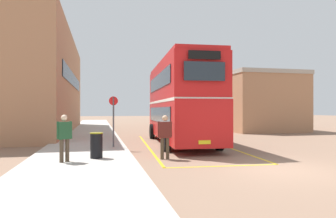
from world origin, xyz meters
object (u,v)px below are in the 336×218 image
at_px(pedestrian_boarding, 165,134).
at_px(litter_bin, 96,145).
at_px(pedestrian_waiting_near, 64,135).
at_px(bus_stop_sign, 113,116).
at_px(double_decker_bus, 180,101).
at_px(single_deck_bus, 181,113).

xyz_separation_m(pedestrian_boarding, litter_bin, (-2.68, 0.02, -0.40)).
bearing_deg(pedestrian_waiting_near, bus_stop_sign, 64.20).
bearing_deg(pedestrian_boarding, double_decker_bus, 68.41).
bearing_deg(litter_bin, double_decker_bus, 47.64).
xyz_separation_m(pedestrian_waiting_near, litter_bin, (1.10, 0.62, -0.47)).
distance_m(pedestrian_boarding, bus_stop_sign, 3.87).
distance_m(pedestrian_waiting_near, bus_stop_sign, 4.40).
xyz_separation_m(double_decker_bus, bus_stop_sign, (-3.94, -1.89, -0.86)).
height_order(single_deck_bus, bus_stop_sign, single_deck_bus).
bearing_deg(single_deck_bus, bus_stop_sign, -115.49).
xyz_separation_m(double_decker_bus, pedestrian_waiting_near, (-5.84, -5.82, -1.41)).
distance_m(single_deck_bus, pedestrian_boarding, 21.74).
xyz_separation_m(single_deck_bus, litter_bin, (-9.11, -20.74, -1.01)).
distance_m(pedestrian_boarding, litter_bin, 2.71).
height_order(pedestrian_boarding, bus_stop_sign, bus_stop_sign).
relative_size(pedestrian_boarding, litter_bin, 1.80).
relative_size(double_decker_bus, single_deck_bus, 1.15).
xyz_separation_m(double_decker_bus, pedestrian_boarding, (-2.06, -5.22, -1.48)).
xyz_separation_m(double_decker_bus, single_deck_bus, (4.37, 15.54, -0.87)).
bearing_deg(litter_bin, bus_stop_sign, 76.43).
relative_size(pedestrian_boarding, pedestrian_waiting_near, 1.06).
distance_m(double_decker_bus, litter_bin, 7.28).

